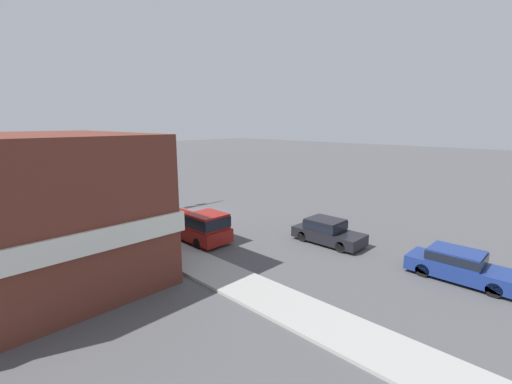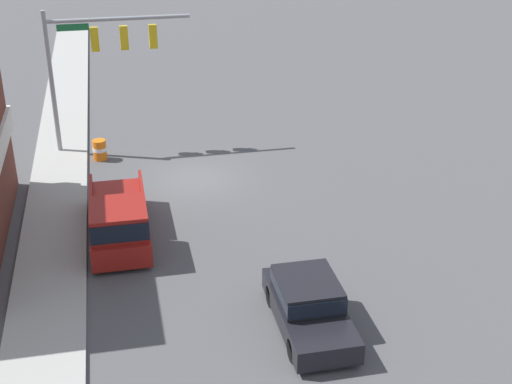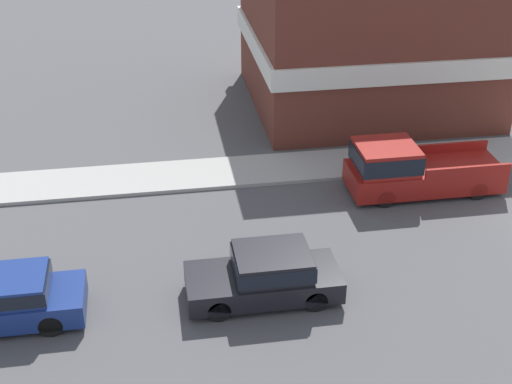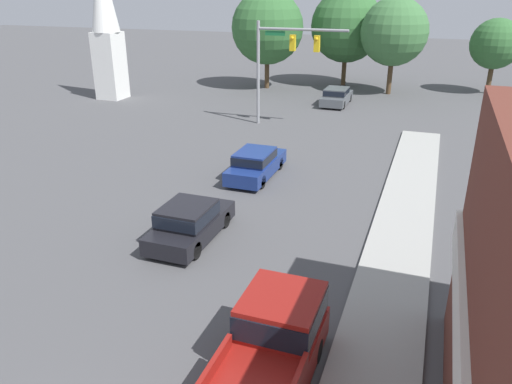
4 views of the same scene
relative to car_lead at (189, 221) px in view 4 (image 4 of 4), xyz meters
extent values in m
cylinder|color=gray|center=(-3.56, 17.87, 2.75)|extent=(0.22, 0.22, 7.08)
cylinder|color=gray|center=(-0.48, 17.87, 5.79)|extent=(6.16, 0.18, 0.18)
cube|color=gold|center=(-1.10, 17.87, 4.93)|extent=(0.36, 0.36, 1.05)
sphere|color=yellow|center=(-1.10, 17.67, 5.24)|extent=(0.22, 0.22, 0.22)
cube|color=gold|center=(0.55, 17.87, 4.93)|extent=(0.36, 0.36, 1.05)
sphere|color=yellow|center=(0.55, 17.67, 5.24)|extent=(0.22, 0.22, 0.22)
cube|color=#196B38|center=(-2.36, 17.87, 5.50)|extent=(1.40, 0.04, 0.30)
cylinder|color=black|center=(-0.85, 1.49, -0.46)|extent=(0.22, 0.66, 0.66)
cylinder|color=black|center=(0.85, 1.49, -0.46)|extent=(0.22, 0.66, 0.66)
cylinder|color=black|center=(-0.85, -1.26, -0.46)|extent=(0.22, 0.66, 0.66)
cylinder|color=black|center=(0.85, -1.26, -0.46)|extent=(0.22, 0.66, 0.66)
cube|color=black|center=(0.00, 0.11, -0.28)|extent=(1.91, 4.44, 0.67)
cube|color=black|center=(0.00, -0.15, 0.39)|extent=(1.76, 2.13, 0.68)
cube|color=black|center=(0.00, -0.15, 0.39)|extent=(1.78, 2.22, 0.47)
cylinder|color=black|center=(-0.75, 9.00, -0.46)|extent=(0.22, 0.66, 0.66)
cylinder|color=black|center=(0.85, 9.00, -0.46)|extent=(0.22, 0.66, 0.66)
cylinder|color=black|center=(-0.75, 6.05, -0.46)|extent=(0.22, 0.66, 0.66)
cylinder|color=black|center=(0.85, 6.05, -0.46)|extent=(0.22, 0.66, 0.66)
cube|color=navy|center=(0.05, 7.52, -0.26)|extent=(1.82, 4.77, 0.69)
cube|color=navy|center=(0.05, 7.24, 0.38)|extent=(1.67, 2.29, 0.59)
cube|color=black|center=(0.05, 7.24, 0.38)|extent=(1.69, 2.38, 0.42)
cylinder|color=black|center=(-0.29, 27.44, -0.46)|extent=(0.22, 0.66, 0.66)
cylinder|color=black|center=(1.41, 27.44, -0.46)|extent=(0.22, 0.66, 0.66)
cylinder|color=black|center=(-0.29, 24.48, -0.46)|extent=(0.22, 0.66, 0.66)
cylinder|color=black|center=(1.41, 24.48, -0.46)|extent=(0.22, 0.66, 0.66)
cube|color=#51565B|center=(0.56, 25.96, -0.27)|extent=(1.92, 4.77, 0.67)
cube|color=#51565B|center=(0.56, 25.67, 0.34)|extent=(1.76, 2.29, 0.56)
cube|color=black|center=(0.56, 25.67, 0.34)|extent=(1.78, 2.38, 0.39)
cylinder|color=black|center=(4.43, -5.04, -0.46)|extent=(0.22, 0.66, 0.66)
cylinder|color=black|center=(6.26, -5.04, -0.46)|extent=(0.22, 0.66, 0.66)
cube|color=maroon|center=(5.35, -6.77, -0.18)|extent=(2.05, 5.58, 0.85)
cube|color=maroon|center=(5.35, -5.24, 0.70)|extent=(1.95, 2.12, 0.93)
cube|color=black|center=(5.35, -5.24, 0.70)|extent=(1.97, 2.21, 0.65)
cube|color=maroon|center=(4.38, -7.98, 0.42)|extent=(0.12, 3.16, 0.35)
cube|color=white|center=(-18.62, 21.75, 2.03)|extent=(2.13, 2.13, 5.63)
cylinder|color=#4C3823|center=(-7.31, 30.90, 0.51)|extent=(0.44, 0.44, 2.60)
sphere|color=#336633|center=(-7.31, 30.90, 4.84)|extent=(6.74, 6.74, 6.74)
cylinder|color=#4C3823|center=(-0.59, 35.02, 0.49)|extent=(0.44, 0.44, 2.56)
sphere|color=#336633|center=(-0.59, 35.02, 4.87)|extent=(6.89, 6.89, 6.89)
cylinder|color=#4C3823|center=(4.18, 31.97, 0.62)|extent=(0.44, 0.44, 2.82)
sphere|color=#3D703D|center=(4.18, 31.97, 4.70)|extent=(5.92, 5.92, 5.92)
cylinder|color=#4C3823|center=(12.81, 35.36, 0.43)|extent=(0.44, 0.44, 2.44)
sphere|color=#336633|center=(12.81, 35.36, 3.65)|extent=(4.45, 4.45, 4.45)
camera|label=1|loc=(17.90, 11.07, 6.68)|focal=24.00mm
camera|label=2|loc=(5.18, 16.99, 12.24)|focal=50.00mm
camera|label=3|loc=(-16.41, 2.94, 12.07)|focal=50.00mm
camera|label=4|loc=(8.36, -15.51, 8.45)|focal=35.00mm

